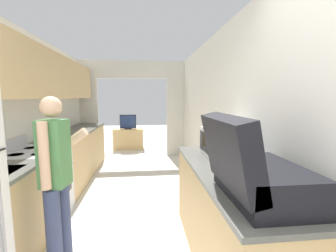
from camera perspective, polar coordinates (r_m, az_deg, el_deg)
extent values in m
cube|color=tan|center=(4.04, -28.06, 11.18)|extent=(0.32, 4.14, 0.71)
cube|color=silver|center=(2.92, 15.69, 0.82)|extent=(0.06, 7.64, 2.50)
cube|color=silver|center=(6.16, -20.24, 1.79)|extent=(0.65, 0.06, 2.05)
cube|color=silver|center=(6.04, 2.79, 2.14)|extent=(0.65, 0.06, 2.05)
cube|color=silver|center=(6.00, -9.08, 13.98)|extent=(3.09, 0.06, 0.45)
cube|color=tan|center=(4.83, -22.07, -6.67)|extent=(0.60, 2.60, 0.89)
cube|color=#565651|center=(4.75, -22.32, -1.23)|extent=(0.62, 2.61, 0.03)
cube|color=tan|center=(2.31, 14.82, -21.96)|extent=(0.60, 1.91, 0.89)
cube|color=#565651|center=(2.13, 15.23, -11.00)|extent=(0.62, 1.93, 0.03)
cylinder|color=#99999E|center=(1.98, -36.41, -19.85)|extent=(0.02, 0.02, 0.67)
cube|color=#B7B7BC|center=(3.30, -30.21, -13.27)|extent=(0.62, 0.79, 0.92)
cube|color=black|center=(3.19, -24.90, -13.68)|extent=(0.01, 0.54, 0.28)
cylinder|color=#B7B7BC|center=(3.11, -24.78, -9.70)|extent=(0.02, 0.63, 0.02)
cube|color=#B7B7BC|center=(3.29, -35.42, -4.06)|extent=(0.04, 0.79, 0.14)
cylinder|color=#232328|center=(2.97, -29.95, -6.22)|extent=(0.16, 0.16, 0.01)
cylinder|color=#232328|center=(3.28, -27.50, -4.86)|extent=(0.16, 0.16, 0.01)
cylinder|color=#232328|center=(3.08, -34.20, -6.07)|extent=(0.16, 0.16, 0.01)
cylinder|color=#232328|center=(3.38, -31.43, -4.77)|extent=(0.16, 0.16, 0.01)
cylinder|color=#384266|center=(2.39, -27.02, -22.91)|extent=(0.15, 0.15, 0.79)
cylinder|color=#384266|center=(2.52, -24.99, -21.15)|extent=(0.15, 0.15, 0.79)
cube|color=#4C844C|center=(2.21, -26.96, -6.18)|extent=(0.24, 0.24, 0.59)
cylinder|color=#DBAD89|center=(2.09, -28.94, -6.65)|extent=(0.09, 0.09, 0.56)
cylinder|color=#DBAD89|center=(2.33, -25.24, -5.05)|extent=(0.51, 0.15, 0.39)
sphere|color=#DBAD89|center=(2.16, -27.58, 4.34)|extent=(0.18, 0.18, 0.18)
cube|color=black|center=(1.59, 23.08, -12.87)|extent=(0.44, 0.65, 0.21)
cube|color=black|center=(1.44, 15.36, -6.39)|extent=(0.21, 0.65, 0.46)
cube|color=#2D2D33|center=(1.84, 18.21, -4.87)|extent=(0.27, 0.02, 0.10)
cube|color=white|center=(2.55, 13.46, -3.99)|extent=(0.37, 0.47, 0.30)
cube|color=black|center=(2.45, 9.64, -4.35)|extent=(0.01, 0.28, 0.21)
cube|color=#38383D|center=(2.64, 8.43, -3.47)|extent=(0.01, 0.09, 0.22)
cube|color=#2D4C99|center=(2.12, 15.95, -10.15)|extent=(0.19, 0.25, 0.03)
cube|color=white|center=(2.12, 15.81, -9.35)|extent=(0.27, 0.28, 0.02)
cube|color=#2D4C99|center=(2.11, 16.34, -8.74)|extent=(0.24, 0.29, 0.03)
cube|color=tan|center=(6.94, -10.00, -3.25)|extent=(0.89, 0.42, 0.62)
cube|color=black|center=(6.85, -10.08, -0.67)|extent=(0.21, 0.16, 0.02)
cube|color=black|center=(6.83, -10.12, 1.12)|extent=(0.48, 0.04, 0.41)
cube|color=navy|center=(6.80, -10.14, 1.10)|extent=(0.44, 0.01, 0.36)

